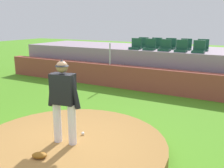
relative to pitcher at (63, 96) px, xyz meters
The scene contains 18 objects.
ground_plane 1.31m from the pitcher, 42.90° to the left, with size 60.00×60.00×0.00m, color #488A1D.
pitchers_mound 1.20m from the pitcher, 42.90° to the left, with size 4.36×4.36×0.24m, color #9E6F38.
pitcher is the anchor object (origin of this frame).
baseball 1.16m from the pitcher, 77.30° to the left, with size 0.07×0.07×0.07m, color white.
fielding_glove 1.27m from the pitcher, 92.21° to the right, with size 0.30×0.20×0.11m, color #8E5516.
brick_barrier 5.79m from the pitcher, 89.45° to the left, with size 16.18×0.40×0.99m, color brown.
fence_post_left 6.10m from the pitcher, 109.94° to the left, with size 0.06×0.06×0.95m, color silver.
bleacher_platform 8.06m from the pitcher, 89.61° to the left, with size 15.53×3.43×1.60m, color gray.
stadium_chair_0 7.01m from the pitcher, 101.07° to the left, with size 0.48×0.44×0.50m.
stadium_chair_1 6.93m from the pitcher, 95.45° to the left, with size 0.48×0.44×0.50m.
stadium_chair_2 6.90m from the pitcher, 89.60° to the left, with size 0.48×0.44×0.50m.
stadium_chair_3 6.91m from the pitcher, 83.61° to the left, with size 0.48×0.44×0.50m.
stadium_chair_4 7.04m from the pitcher, 77.86° to the left, with size 0.48×0.44×0.50m.
stadium_chair_5 7.85m from the pitcher, 99.85° to the left, with size 0.48×0.44×0.50m.
stadium_chair_6 7.80m from the pitcher, 94.87° to the left, with size 0.48×0.44×0.50m.
stadium_chair_7 7.78m from the pitcher, 89.79° to the left, with size 0.48×0.44×0.50m.
stadium_chair_8 7.81m from the pitcher, 84.51° to the left, with size 0.48×0.44×0.50m.
stadium_chair_9 7.93m from the pitcher, 79.24° to the left, with size 0.48×0.44×0.50m.
Camera 1 is at (3.31, -4.03, 2.83)m, focal length 40.43 mm.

